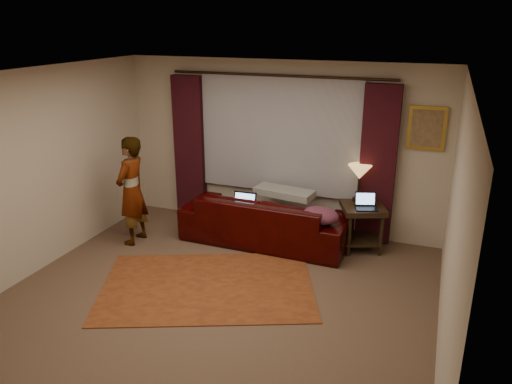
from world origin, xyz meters
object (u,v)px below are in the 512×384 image
sofa (266,210)px  person (132,191)px  tiffany_lamp (359,183)px  laptop_sofa (242,203)px  end_table (362,227)px  laptop_table (367,202)px

sofa → person: person is taller
tiffany_lamp → person: size_ratio=0.33×
sofa → laptop_sofa: 0.37m
sofa → tiffany_lamp: (1.27, 0.41, 0.44)m
laptop_sofa → person: (-1.51, -0.53, 0.18)m
end_table → person: size_ratio=0.42×
end_table → person: (-3.19, -0.94, 0.47)m
tiffany_lamp → laptop_table: tiffany_lamp is taller
end_table → laptop_table: 0.46m
laptop_sofa → end_table: laptop_sofa is taller
tiffany_lamp → person: (-3.08, -1.10, -0.14)m
laptop_sofa → laptop_table: size_ratio=1.17×
tiffany_lamp → laptop_table: 0.37m
sofa → end_table: size_ratio=3.67×
sofa → person: bearing=22.2°
person → sofa: bearing=110.2°
sofa → person: (-1.82, -0.69, 0.31)m
sofa → end_table: 1.41m
end_table → laptop_table: bearing=-63.3°
tiffany_lamp → laptop_table: bearing=-59.4°
laptop_sofa → end_table: 1.75m
laptop_sofa → person: 1.61m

